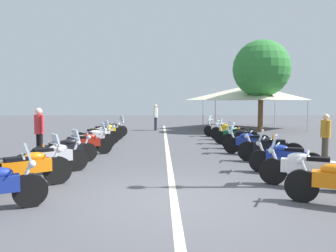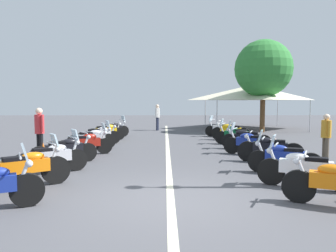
{
  "view_description": "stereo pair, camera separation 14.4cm",
  "coord_description": "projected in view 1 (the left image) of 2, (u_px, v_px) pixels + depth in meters",
  "views": [
    {
      "loc": [
        -6.4,
        0.26,
        2.0
      ],
      "look_at": [
        5.52,
        0.0,
        1.09
      ],
      "focal_mm": 34.4,
      "sensor_mm": 36.0,
      "label": 1
    },
    {
      "loc": [
        -6.4,
        0.12,
        2.0
      ],
      "look_at": [
        5.52,
        0.0,
        1.09
      ],
      "focal_mm": 34.4,
      "sensor_mm": 36.0,
      "label": 2
    }
  ],
  "objects": [
    {
      "name": "ground_plane",
      "position": [
        174.0,
        200.0,
        6.53
      ],
      "size": [
        80.0,
        80.0,
        0.0
      ],
      "primitive_type": "plane",
      "color": "#4C4C51"
    },
    {
      "name": "lane_centre_stripe",
      "position": [
        168.0,
        152.0,
        12.71
      ],
      "size": [
        27.3,
        0.16,
        0.01
      ],
      "primitive_type": "cube",
      "color": "beige",
      "rests_on": "ground_plane"
    },
    {
      "name": "motorcycle_left_row_1",
      "position": [
        28.0,
        168.0,
        7.35
      ],
      "size": [
        1.34,
        1.75,
        1.23
      ],
      "rotation": [
        0.0,
        0.0,
        -0.94
      ],
      "color": "black",
      "rests_on": "ground_plane"
    },
    {
      "name": "motorcycle_left_row_2",
      "position": [
        53.0,
        157.0,
        8.83
      ],
      "size": [
        1.34,
        1.74,
        1.21
      ],
      "rotation": [
        0.0,
        0.0,
        -0.93
      ],
      "color": "black",
      "rests_on": "ground_plane"
    },
    {
      "name": "motorcycle_left_row_3",
      "position": [
        65.0,
        150.0,
        10.27
      ],
      "size": [
        1.29,
        1.87,
        0.99
      ],
      "rotation": [
        0.0,
        0.0,
        -0.99
      ],
      "color": "black",
      "rests_on": "ground_plane"
    },
    {
      "name": "motorcycle_left_row_4",
      "position": [
        85.0,
        143.0,
        11.92
      ],
      "size": [
        1.09,
        1.92,
        1.19
      ],
      "rotation": [
        0.0,
        0.0,
        -1.11
      ],
      "color": "black",
      "rests_on": "ground_plane"
    },
    {
      "name": "motorcycle_left_row_5",
      "position": [
        92.0,
        138.0,
        13.35
      ],
      "size": [
        1.13,
        1.9,
        1.2
      ],
      "rotation": [
        0.0,
        0.0,
        -1.08
      ],
      "color": "black",
      "rests_on": "ground_plane"
    },
    {
      "name": "motorcycle_left_row_6",
      "position": [
        98.0,
        135.0,
        14.9
      ],
      "size": [
        1.05,
        1.92,
        0.98
      ],
      "rotation": [
        0.0,
        0.0,
        -1.13
      ],
      "color": "black",
      "rests_on": "ground_plane"
    },
    {
      "name": "motorcycle_left_row_7",
      "position": [
        105.0,
        132.0,
        16.38
      ],
      "size": [
        1.13,
        1.84,
        1.0
      ],
      "rotation": [
        0.0,
        0.0,
        -1.06
      ],
      "color": "black",
      "rests_on": "ground_plane"
    },
    {
      "name": "motorcycle_left_row_8",
      "position": [
        111.0,
        129.0,
        17.92
      ],
      "size": [
        1.32,
        1.81,
        1.2
      ],
      "rotation": [
        0.0,
        0.0,
        -0.96
      ],
      "color": "black",
      "rests_on": "ground_plane"
    },
    {
      "name": "motorcycle_right_row_1",
      "position": [
        306.0,
        168.0,
        7.42
      ],
      "size": [
        1.1,
        2.0,
        1.21
      ],
      "rotation": [
        0.0,
        0.0,
        1.13
      ],
      "color": "black",
      "rests_on": "ground_plane"
    },
    {
      "name": "motorcycle_right_row_2",
      "position": [
        284.0,
        157.0,
        8.88
      ],
      "size": [
        0.96,
        1.89,
        1.2
      ],
      "rotation": [
        0.0,
        0.0,
        1.19
      ],
      "color": "black",
      "rests_on": "ground_plane"
    },
    {
      "name": "motorcycle_right_row_3",
      "position": [
        270.0,
        148.0,
        10.53
      ],
      "size": [
        0.96,
        2.03,
        1.02
      ],
      "rotation": [
        0.0,
        0.0,
        1.22
      ],
      "color": "black",
      "rests_on": "ground_plane"
    },
    {
      "name": "motorcycle_right_row_4",
      "position": [
        251.0,
        142.0,
        12.05
      ],
      "size": [
        1.1,
        1.97,
        1.21
      ],
      "rotation": [
        0.0,
        0.0,
        1.12
      ],
      "color": "black",
      "rests_on": "ground_plane"
    },
    {
      "name": "motorcycle_right_row_5",
      "position": [
        245.0,
        138.0,
        13.43
      ],
      "size": [
        0.94,
        1.98,
        1.21
      ],
      "rotation": [
        0.0,
        0.0,
        1.23
      ],
      "color": "black",
      "rests_on": "ground_plane"
    },
    {
      "name": "motorcycle_right_row_6",
      "position": [
        235.0,
        135.0,
        14.92
      ],
      "size": [
        1.02,
        1.89,
        1.19
      ],
      "rotation": [
        0.0,
        0.0,
        1.15
      ],
      "color": "black",
      "rests_on": "ground_plane"
    },
    {
      "name": "motorcycle_right_row_7",
      "position": [
        229.0,
        131.0,
        16.52
      ],
      "size": [
        1.04,
        1.9,
        1.02
      ],
      "rotation": [
        0.0,
        0.0,
        1.13
      ],
      "color": "black",
      "rests_on": "ground_plane"
    },
    {
      "name": "motorcycle_right_row_8",
      "position": [
        221.0,
        129.0,
        18.02
      ],
      "size": [
        1.27,
        1.91,
        1.2
      ],
      "rotation": [
        0.0,
        0.0,
        1.01
      ],
      "color": "black",
      "rests_on": "ground_plane"
    },
    {
      "name": "traffic_cone_0",
      "position": [
        273.0,
        140.0,
        14.06
      ],
      "size": [
        0.36,
        0.36,
        0.61
      ],
      "color": "orange",
      "rests_on": "ground_plane"
    },
    {
      "name": "traffic_cone_1",
      "position": [
        43.0,
        152.0,
        10.93
      ],
      "size": [
        0.36,
        0.36,
        0.61
      ],
      "color": "orange",
      "rests_on": "ground_plane"
    },
    {
      "name": "bystander_1",
      "position": [
        326.0,
        133.0,
        10.86
      ],
      "size": [
        0.53,
        0.32,
        1.58
      ],
      "rotation": [
        0.0,
        0.0,
        4.65
      ],
      "color": "brown",
      "rests_on": "ground_plane"
    },
    {
      "name": "bystander_2",
      "position": [
        156.0,
        115.0,
        22.18
      ],
      "size": [
        0.51,
        0.32,
        1.79
      ],
      "rotation": [
        0.0,
        0.0,
        4.45
      ],
      "color": "#1E2338",
      "rests_on": "ground_plane"
    },
    {
      "name": "bystander_3",
      "position": [
        39.0,
        129.0,
        11.14
      ],
      "size": [
        0.39,
        0.41,
        1.77
      ],
      "rotation": [
        0.0,
        0.0,
        2.4
      ],
      "color": "black",
      "rests_on": "ground_plane"
    },
    {
      "name": "roadside_tree_0",
      "position": [
        261.0,
        69.0,
        20.75
      ],
      "size": [
        3.68,
        3.68,
        5.95
      ],
      "color": "brown",
      "rests_on": "ground_plane"
    },
    {
      "name": "event_tent",
      "position": [
        249.0,
        93.0,
        23.63
      ],
      "size": [
        6.68,
        6.68,
        3.2
      ],
      "color": "beige",
      "rests_on": "ground_plane"
    }
  ]
}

